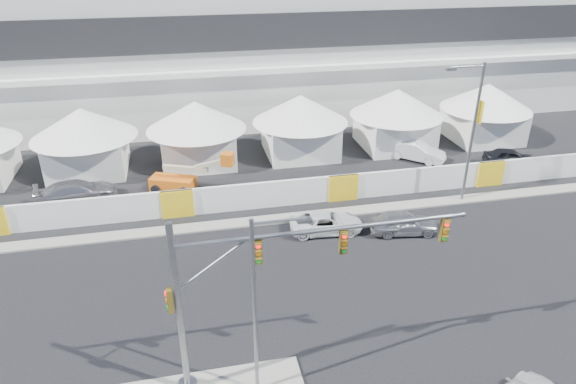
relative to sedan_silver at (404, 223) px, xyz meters
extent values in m
plane|color=black|center=(-8.46, -9.04, -0.76)|extent=(160.00, 160.00, 0.00)
cube|color=gray|center=(11.54, 3.46, -0.70)|extent=(80.00, 1.20, 0.12)
cube|color=silver|center=(-0.46, 32.96, 6.24)|extent=(80.00, 24.00, 14.00)
cube|color=black|center=(-0.46, 20.81, 9.04)|extent=(68.00, 0.30, 3.20)
cube|color=white|center=(-0.46, 20.56, 5.54)|extent=(72.00, 0.80, 0.50)
cube|color=white|center=(-21.46, 14.96, 0.74)|extent=(6.00, 6.00, 3.00)
cone|color=white|center=(-21.46, 14.96, 3.44)|extent=(8.40, 8.40, 2.40)
cube|color=white|center=(-12.46, 14.96, 0.74)|extent=(6.00, 6.00, 3.00)
cone|color=white|center=(-12.46, 14.96, 3.44)|extent=(8.40, 8.40, 2.40)
cube|color=white|center=(-3.46, 14.96, 0.74)|extent=(6.00, 6.00, 3.00)
cone|color=white|center=(-3.46, 14.96, 3.44)|extent=(8.40, 8.40, 2.40)
cube|color=white|center=(5.54, 14.96, 0.74)|extent=(6.00, 6.00, 3.00)
cone|color=white|center=(5.54, 14.96, 3.44)|extent=(8.40, 8.40, 2.40)
cube|color=white|center=(14.54, 14.96, 0.74)|extent=(6.00, 6.00, 3.00)
cone|color=white|center=(14.54, 14.96, 3.44)|extent=(8.40, 8.40, 2.40)
cube|color=white|center=(-2.46, 5.46, 0.24)|extent=(70.00, 0.25, 2.00)
imported|color=#9D9DA1|center=(0.00, 0.00, 0.00)|extent=(2.46, 4.68, 1.52)
imported|color=white|center=(-4.91, 1.26, -0.09)|extent=(2.66, 5.01, 1.34)
imported|color=silver|center=(6.19, 11.36, 0.04)|extent=(4.57, 4.65, 1.59)
imported|color=black|center=(13.47, 8.60, -0.02)|extent=(3.01, 4.67, 1.48)
imported|color=#99989C|center=(-21.65, 9.17, 0.07)|extent=(3.51, 6.05, 1.65)
cylinder|color=gray|center=(-14.41, -10.45, 3.51)|extent=(0.27, 0.27, 8.24)
cylinder|color=gray|center=(-8.51, -10.45, 6.60)|extent=(11.81, 0.18, 0.18)
cube|color=#594714|center=(-11.21, -10.45, 5.96)|extent=(0.32, 0.22, 1.05)
cube|color=#594714|center=(-7.77, -10.45, 5.96)|extent=(0.32, 0.22, 1.05)
cube|color=#594714|center=(-3.40, -10.45, 5.96)|extent=(0.32, 0.22, 1.05)
cube|color=#594714|center=(-14.70, -10.45, 4.20)|extent=(0.22, 0.32, 1.05)
cylinder|color=gray|center=(-11.50, -11.08, 3.59)|extent=(0.17, 0.17, 8.39)
cylinder|color=gray|center=(-10.47, -11.08, 7.59)|extent=(2.05, 0.11, 0.11)
cube|color=gray|center=(-9.54, -11.08, 7.50)|extent=(0.56, 0.23, 0.14)
cylinder|color=gray|center=(6.19, 3.46, 4.34)|extent=(0.20, 0.20, 10.21)
cylinder|color=gray|center=(4.95, 3.46, 9.22)|extent=(2.49, 0.14, 0.14)
cube|color=gray|center=(3.81, 3.46, 9.11)|extent=(0.68, 0.28, 0.17)
cube|color=yellow|center=(6.48, 3.46, 6.04)|extent=(0.03, 0.68, 1.59)
cube|color=orange|center=(-14.74, 9.81, -0.24)|extent=(3.69, 2.70, 1.03)
cube|color=beige|center=(-13.61, 9.81, 1.11)|extent=(3.41, 1.69, 0.33)
cube|color=beige|center=(-11.55, 9.81, 1.68)|extent=(2.65, 1.33, 1.14)
cube|color=orange|center=(-10.24, 9.81, 2.15)|extent=(1.11, 1.11, 0.94)
camera|label=1|loc=(-13.57, -26.95, 16.83)|focal=32.00mm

